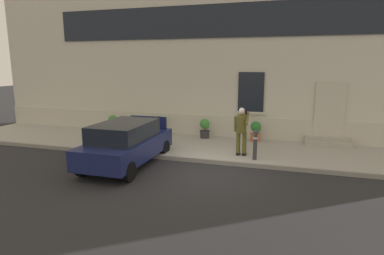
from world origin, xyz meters
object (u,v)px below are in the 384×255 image
Objects in this scene: planter_olive at (113,124)px; planter_cream at (159,125)px; planter_terracotta at (256,131)px; bollard_near_person at (255,144)px; person_on_phone at (242,128)px; planter_charcoal at (205,128)px; hatchback_car_navy at (127,143)px.

planter_olive is 1.00× the size of planter_cream.
planter_olive is at bearing -177.69° from planter_terracotta.
bollard_near_person is 7.37m from planter_olive.
planter_cream is at bearing 147.27° from person_on_phone.
planter_cream and planter_charcoal have the same top height.
planter_olive is 1.00× the size of planter_terracotta.
bollard_near_person is 1.22× the size of planter_terracotta.
hatchback_car_navy is at bearing -133.08° from planter_terracotta.
planter_olive is at bearing -170.51° from planter_cream.
planter_charcoal is at bearing -179.28° from planter_terracotta.
person_on_phone is 4.89m from planter_cream.
planter_cream is at bearing 148.92° from bollard_near_person.
planter_charcoal is at bearing -3.35° from planter_cream.
bollard_near_person reaches higher than planter_olive.
planter_terracotta is (3.88, 4.14, -0.18)m from hatchback_car_navy.
planter_cream is 1.00× the size of planter_terracotta.
planter_terracotta is (4.46, -0.10, 0.00)m from planter_cream.
person_on_phone is 2.03× the size of planter_olive.
bollard_near_person is 5.51m from planter_cream.
bollard_near_person is at bearing -84.57° from planter_terracotta.
person_on_phone is 3.10m from planter_charcoal.
person_on_phone is at bearing -96.53° from planter_terracotta.
person_on_phone is 2.45m from planter_terracotta.
bollard_near_person is 2.76m from planter_terracotta.
planter_charcoal is at bearing 3.11° from planter_olive.
planter_olive is 1.00× the size of planter_charcoal.
planter_terracotta is at bearing -1.32° from planter_cream.
person_on_phone is 6.77m from planter_olive.
person_on_phone reaches higher than bollard_near_person.
bollard_near_person is at bearing 18.74° from hatchback_car_navy.
hatchback_car_navy is 4.73× the size of planter_cream.
person_on_phone is 2.03× the size of planter_charcoal.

